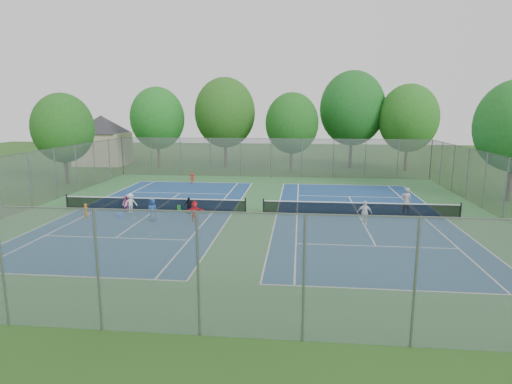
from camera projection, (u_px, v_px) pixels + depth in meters
ground at (254, 214)px, 29.01m from camera, size 120.00×120.00×0.00m
court_pad at (254, 213)px, 29.01m from camera, size 32.00×32.00×0.01m
court_left at (155, 211)px, 29.72m from camera, size 10.97×23.77×0.01m
court_right at (359, 216)px, 28.30m from camera, size 10.97×23.77×0.01m
net_left at (154, 205)px, 29.64m from camera, size 12.87×0.10×0.91m
net_right at (360, 210)px, 28.21m from camera, size 12.87×0.10×0.91m
fence_north at (271, 158)px, 44.25m from camera, size 32.00×0.10×4.00m
fence_south at (198, 275)px, 13.01m from camera, size 32.00×0.10×4.00m
fence_west at (30, 181)px, 30.26m from camera, size 0.10×32.00×4.00m
fence_east at (506, 189)px, 27.00m from camera, size 0.10×32.00×4.00m
house at (102, 131)px, 53.88m from camera, size 11.03×11.03×7.30m
tree_nw at (157, 118)px, 50.79m from camera, size 6.40×6.40×9.58m
tree_nl at (225, 113)px, 50.83m from camera, size 7.20×7.20×10.69m
tree_nc at (292, 123)px, 48.28m from camera, size 6.00×6.00×8.85m
tree_nr at (352, 108)px, 50.19m from camera, size 7.60×7.60×11.42m
tree_ne at (408, 118)px, 47.83m from camera, size 6.60×6.60×9.77m
tree_side_w at (63, 128)px, 39.71m from camera, size 5.60×5.60×8.47m
ball_crate at (121, 216)px, 27.80m from camera, size 0.46×0.46×0.33m
ball_hopper at (180, 208)px, 29.48m from camera, size 0.25×0.25×0.49m
student_a at (86, 212)px, 27.25m from camera, size 0.45×0.37×1.07m
student_b at (126, 204)px, 29.21m from camera, size 0.70×0.64×1.16m
student_c at (131, 203)px, 29.16m from camera, size 1.00×0.90×1.35m
student_d at (189, 206)px, 28.76m from camera, size 0.72×0.39×1.16m
student_e at (152, 210)px, 26.93m from camera, size 0.81×0.63×1.47m
student_f at (195, 212)px, 26.54m from camera, size 1.35×0.89×1.40m
child_far_baseline at (192, 178)px, 40.58m from camera, size 0.72×0.54×1.00m
instructor at (406, 201)px, 28.59m from camera, size 0.67×0.44×1.85m
teen_court_b at (364, 213)px, 26.10m from camera, size 0.90×0.41×1.51m
tennis_ball_0 at (97, 236)px, 23.76m from camera, size 0.07×0.07×0.07m
tennis_ball_1 at (79, 218)px, 27.73m from camera, size 0.07×0.07×0.07m
tennis_ball_2 at (152, 232)px, 24.53m from camera, size 0.07×0.07×0.07m
tennis_ball_3 at (155, 219)px, 27.55m from camera, size 0.07×0.07×0.07m
tennis_ball_4 at (150, 236)px, 23.70m from camera, size 0.07×0.07×0.07m
tennis_ball_5 at (117, 237)px, 23.53m from camera, size 0.07×0.07×0.07m
tennis_ball_6 at (135, 217)px, 28.00m from camera, size 0.07×0.07×0.07m
tennis_ball_7 at (191, 223)px, 26.40m from camera, size 0.07×0.07×0.07m
tennis_ball_8 at (133, 220)px, 27.22m from camera, size 0.07×0.07×0.07m
tennis_ball_9 at (187, 230)px, 24.89m from camera, size 0.07×0.07×0.07m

